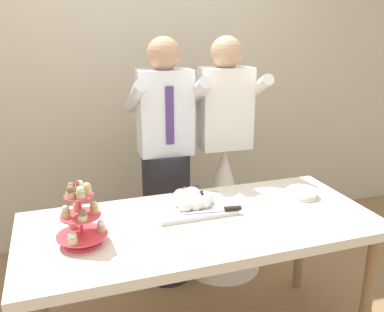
# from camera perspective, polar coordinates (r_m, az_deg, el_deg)

# --- Properties ---
(rear_wall) EXTENTS (5.20, 0.10, 2.90)m
(rear_wall) POSITION_cam_1_polar(r_m,az_deg,el_deg) (3.36, -7.43, 12.66)
(rear_wall) COLOR beige
(rear_wall) RESTS_ON ground_plane
(dessert_table) EXTENTS (1.80, 0.80, 0.78)m
(dessert_table) POSITION_cam_1_polar(r_m,az_deg,el_deg) (2.18, 1.24, -10.56)
(dessert_table) COLOR silver
(dessert_table) RESTS_ON ground_plane
(cupcake_stand) EXTENTS (0.23, 0.23, 0.31)m
(cupcake_stand) POSITION_cam_1_polar(r_m,az_deg,el_deg) (1.95, -14.92, -8.05)
(cupcake_stand) COLOR #D83F4C
(cupcake_stand) RESTS_ON dessert_table
(main_cake_tray) EXTENTS (0.43, 0.31, 0.12)m
(main_cake_tray) POSITION_cam_1_polar(r_m,az_deg,el_deg) (2.26, 0.01, -6.24)
(main_cake_tray) COLOR silver
(main_cake_tray) RESTS_ON dessert_table
(plate_stack) EXTENTS (0.18, 0.18, 0.04)m
(plate_stack) POSITION_cam_1_polar(r_m,az_deg,el_deg) (2.51, 14.73, -4.88)
(plate_stack) COLOR white
(plate_stack) RESTS_ON dessert_table
(person_groom) EXTENTS (0.47, 0.50, 1.66)m
(person_groom) POSITION_cam_1_polar(r_m,az_deg,el_deg) (2.80, -3.53, -2.99)
(person_groom) COLOR #232328
(person_groom) RESTS_ON ground_plane
(person_bride) EXTENTS (0.56, 0.56, 1.66)m
(person_bride) POSITION_cam_1_polar(r_m,az_deg,el_deg) (2.99, 4.26, -5.02)
(person_bride) COLOR white
(person_bride) RESTS_ON ground_plane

